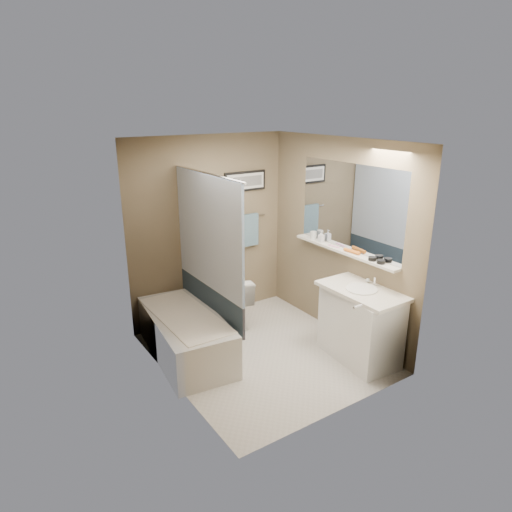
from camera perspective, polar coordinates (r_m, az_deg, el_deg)
ground at (r=5.40m, az=0.90°, el=-12.07°), size 2.50×2.50×0.00m
ceiling at (r=4.66m, az=1.05°, el=13.97°), size 2.20×2.50×0.04m
wall_back at (r=5.91m, az=-5.83°, el=3.24°), size 2.20×0.04×2.40m
wall_front at (r=4.02m, az=11.02°, el=-4.55°), size 2.20×0.04×2.40m
wall_left at (r=4.41m, az=-10.66°, el=-2.38°), size 0.04×2.50×2.40m
wall_right at (r=5.56m, az=10.18°, el=2.05°), size 0.04×2.50×2.40m
tile_surround at (r=4.92m, az=-12.98°, el=-2.83°), size 0.02×1.55×2.00m
curtain_rod at (r=4.92m, az=-6.25°, el=10.25°), size 0.02×1.55×0.02m
curtain_upper at (r=5.05m, az=-5.99°, el=2.94°), size 0.03×1.45×1.28m
curtain_lower at (r=5.33m, az=-5.70°, el=-5.58°), size 0.03×1.45×0.36m
mirror at (r=5.36m, az=11.62°, el=5.98°), size 0.02×1.60×1.00m
shelf at (r=5.46m, az=10.86°, el=0.59°), size 0.12×1.60×0.03m
towel_bar at (r=6.14m, az=-1.25°, el=4.88°), size 0.60×0.02×0.02m
towel at (r=6.17m, az=-1.14°, el=3.22°), size 0.34×0.05×0.44m
art_frame at (r=6.06m, az=-1.37°, el=9.33°), size 0.62×0.02×0.26m
art_mat at (r=6.05m, az=-1.30°, el=9.31°), size 0.56×0.00×0.20m
art_image at (r=6.04m, az=-1.28°, el=9.30°), size 0.50×0.00×0.13m
door at (r=4.47m, az=16.05°, el=-5.32°), size 0.80×0.02×2.00m
door_handle at (r=4.27m, az=12.61°, el=-6.17°), size 0.10×0.02×0.02m
bathtub at (r=5.31m, az=-8.75°, el=-9.79°), size 0.86×1.57×0.50m
tub_rim at (r=5.20m, az=-8.89°, el=-7.37°), size 0.56×1.36×0.02m
toilet at (r=5.94m, az=-2.78°, el=-5.50°), size 0.51×0.72×0.66m
vanity at (r=5.27m, az=12.86°, el=-8.48°), size 0.59×0.95×0.80m
countertop at (r=5.09m, az=13.12°, el=-4.29°), size 0.54×0.96×0.04m
sink_basin at (r=5.07m, az=13.06°, el=-4.02°), size 0.34×0.34×0.01m
faucet_spout at (r=5.19m, az=14.63°, el=-3.10°), size 0.02×0.02×0.10m
faucet_knob at (r=5.26m, az=13.81°, el=-2.97°), size 0.05×0.05×0.05m
candle_bowl_near at (r=5.08m, az=15.34°, el=-0.70°), size 0.09×0.09×0.04m
candle_bowl_far at (r=5.15m, az=14.34°, el=-0.33°), size 0.09×0.09×0.04m
hair_brush_front at (r=5.35m, az=11.91°, el=0.58°), size 0.07×0.22×0.04m
pink_comb at (r=5.56m, az=9.69°, el=1.21°), size 0.05×0.16×0.01m
glass_jar at (r=5.82m, az=7.18°, el=2.58°), size 0.08×0.08×0.10m
soap_bottle at (r=5.71m, az=8.15°, el=2.41°), size 0.07×0.07×0.14m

